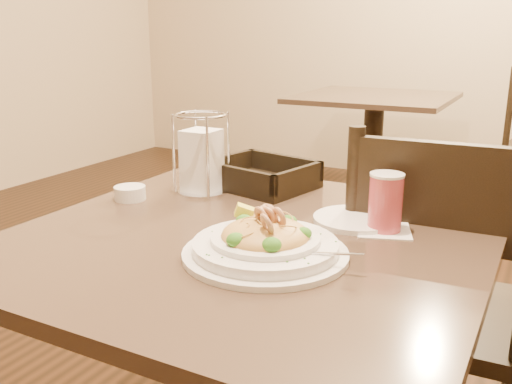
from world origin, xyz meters
The scene contains 9 objects.
main_table centered at (0.00, 0.00, 0.50)m, with size 0.90×0.90×0.74m.
background_table centered at (-0.50, 2.51, 0.50)m, with size 0.91×0.91×0.74m.
dining_chair_near centered at (0.31, 0.35, 0.50)m, with size 0.44×0.44×0.93m.
pasta_bowl centered at (0.08, -0.09, 0.76)m, with size 0.33×0.30×0.09m.
drink_glass centered at (0.23, 0.14, 0.79)m, with size 0.13×0.13×0.12m.
bread_basket centered at (-0.14, 0.32, 0.76)m, with size 0.28×0.25×0.07m.
napkin_caddy centered at (-0.25, 0.20, 0.82)m, with size 0.12×0.12×0.20m.
side_plate centered at (0.16, 0.16, 0.74)m, with size 0.18×0.18×0.01m, color white.
butter_ramekin centered at (-0.36, 0.07, 0.75)m, with size 0.07×0.07×0.03m, color white.
Camera 1 is at (0.51, -0.93, 1.13)m, focal length 40.00 mm.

